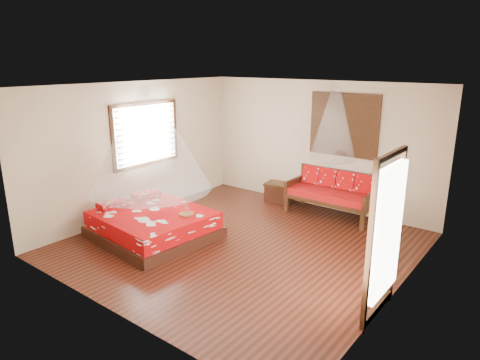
% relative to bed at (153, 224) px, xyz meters
% --- Properties ---
extents(room, '(5.54, 5.54, 2.84)m').
position_rel_bed_xyz_m(room, '(1.52, 0.76, 1.15)').
color(room, black).
rests_on(room, ground).
extents(bed, '(2.19, 2.02, 0.64)m').
position_rel_bed_xyz_m(bed, '(0.00, 0.00, 0.00)').
color(bed, black).
rests_on(bed, floor).
extents(daybed, '(1.84, 0.82, 0.96)m').
position_rel_bed_xyz_m(daybed, '(2.12, 3.14, 0.27)').
color(daybed, black).
rests_on(daybed, floor).
extents(storage_chest, '(0.72, 0.58, 0.45)m').
position_rel_bed_xyz_m(storage_chest, '(0.75, 3.21, -0.02)').
color(storage_chest, black).
rests_on(storage_chest, floor).
extents(shutter_panel, '(1.52, 0.06, 1.32)m').
position_rel_bed_xyz_m(shutter_panel, '(2.12, 3.48, 1.65)').
color(shutter_panel, black).
rests_on(shutter_panel, wall_back).
extents(window_left, '(0.10, 1.74, 1.34)m').
position_rel_bed_xyz_m(window_left, '(-1.19, 0.96, 1.45)').
color(window_left, black).
rests_on(window_left, wall_left).
extents(glazed_door, '(0.08, 1.02, 2.16)m').
position_rel_bed_xyz_m(glazed_door, '(4.23, 0.16, 0.82)').
color(glazed_door, black).
rests_on(glazed_door, floor).
extents(wine_tray, '(0.28, 0.28, 0.22)m').
position_rel_bed_xyz_m(wine_tray, '(0.62, 0.28, 0.31)').
color(wine_tray, brown).
rests_on(wine_tray, bed).
extents(mosquito_net_main, '(2.21, 2.21, 1.80)m').
position_rel_bed_xyz_m(mosquito_net_main, '(0.02, -0.00, 1.60)').
color(mosquito_net_main, white).
rests_on(mosquito_net_main, ceiling).
extents(mosquito_net_daybed, '(0.95, 0.95, 1.50)m').
position_rel_bed_xyz_m(mosquito_net_daybed, '(2.12, 3.01, 1.75)').
color(mosquito_net_daybed, white).
rests_on(mosquito_net_daybed, ceiling).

